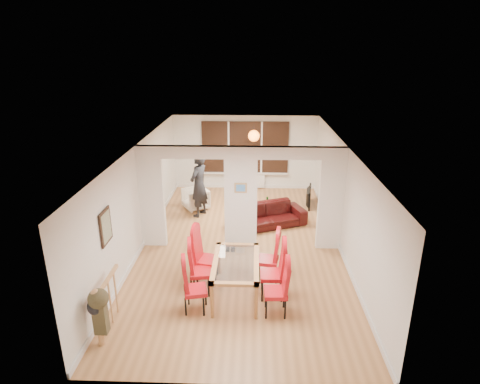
# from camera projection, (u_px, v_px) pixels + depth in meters

# --- Properties ---
(floor) EXTENTS (5.00, 9.00, 0.01)m
(floor) POSITION_uv_depth(u_px,v_px,m) (241.00, 245.00, 10.27)
(floor) COLOR #B17947
(floor) RESTS_ON ground
(room_walls) EXTENTS (5.00, 9.00, 2.60)m
(room_walls) POSITION_uv_depth(u_px,v_px,m) (241.00, 198.00, 9.82)
(room_walls) COLOR silver
(room_walls) RESTS_ON floor
(divider_wall) EXTENTS (5.00, 0.18, 2.60)m
(divider_wall) POSITION_uv_depth(u_px,v_px,m) (241.00, 198.00, 9.82)
(divider_wall) COLOR white
(divider_wall) RESTS_ON floor
(bay_window_blinds) EXTENTS (3.00, 0.08, 1.80)m
(bay_window_blinds) POSITION_uv_depth(u_px,v_px,m) (245.00, 147.00, 13.93)
(bay_window_blinds) COLOR black
(bay_window_blinds) RESTS_ON room_walls
(radiator) EXTENTS (1.40, 0.08, 0.50)m
(radiator) POSITION_uv_depth(u_px,v_px,m) (245.00, 180.00, 14.30)
(radiator) COLOR white
(radiator) RESTS_ON floor
(pendant_light) EXTENTS (0.36, 0.36, 0.36)m
(pendant_light) POSITION_uv_depth(u_px,v_px,m) (254.00, 136.00, 12.62)
(pendant_light) COLOR orange
(pendant_light) RESTS_ON room_walls
(stair_newel) EXTENTS (0.40, 1.20, 1.10)m
(stair_newel) POSITION_uv_depth(u_px,v_px,m) (109.00, 299.00, 7.15)
(stair_newel) COLOR tan
(stair_newel) RESTS_ON floor
(wall_poster) EXTENTS (0.04, 0.52, 0.67)m
(wall_poster) POSITION_uv_depth(u_px,v_px,m) (106.00, 227.00, 7.55)
(wall_poster) COLOR gray
(wall_poster) RESTS_ON room_walls
(pillar_photo) EXTENTS (0.30, 0.03, 0.25)m
(pillar_photo) POSITION_uv_depth(u_px,v_px,m) (241.00, 188.00, 9.63)
(pillar_photo) COLOR #4C8CD8
(pillar_photo) RESTS_ON divider_wall
(dining_table) EXTENTS (0.92, 1.63, 0.77)m
(dining_table) POSITION_uv_depth(u_px,v_px,m) (236.00, 278.00, 8.12)
(dining_table) COLOR #AB723F
(dining_table) RESTS_ON floor
(dining_chair_la) EXTENTS (0.51, 0.51, 1.05)m
(dining_chair_la) POSITION_uv_depth(u_px,v_px,m) (195.00, 287.00, 7.57)
(dining_chair_la) COLOR #B5121A
(dining_chair_la) RESTS_ON floor
(dining_chair_lb) EXTENTS (0.49, 0.49, 1.08)m
(dining_chair_lb) POSITION_uv_depth(u_px,v_px,m) (201.00, 269.00, 8.16)
(dining_chair_lb) COLOR #B5121A
(dining_chair_lb) RESTS_ON floor
(dining_chair_lc) EXTENTS (0.56, 0.56, 1.18)m
(dining_chair_lc) POSITION_uv_depth(u_px,v_px,m) (207.00, 256.00, 8.55)
(dining_chair_lc) COLOR #B5121A
(dining_chair_lc) RESTS_ON floor
(dining_chair_ra) EXTENTS (0.44, 0.44, 1.08)m
(dining_chair_ra) POSITION_uv_depth(u_px,v_px,m) (276.00, 289.00, 7.49)
(dining_chair_ra) COLOR #B5121A
(dining_chair_ra) RESTS_ON floor
(dining_chair_rb) EXTENTS (0.47, 0.47, 1.17)m
(dining_chair_rb) POSITION_uv_depth(u_px,v_px,m) (272.00, 271.00, 7.99)
(dining_chair_rb) COLOR #B5121A
(dining_chair_rb) RESTS_ON floor
(dining_chair_rc) EXTENTS (0.51, 0.51, 1.09)m
(dining_chair_rc) POSITION_uv_depth(u_px,v_px,m) (268.00, 257.00, 8.61)
(dining_chair_rc) COLOR #B5121A
(dining_chair_rc) RESTS_ON floor
(sofa) EXTENTS (2.32, 1.60, 0.63)m
(sofa) POSITION_uv_depth(u_px,v_px,m) (267.00, 215.00, 11.31)
(sofa) COLOR black
(sofa) RESTS_ON floor
(armchair) EXTENTS (0.97, 0.98, 0.65)m
(armchair) POSITION_uv_depth(u_px,v_px,m) (196.00, 199.00, 12.50)
(armchair) COLOR beige
(armchair) RESTS_ON floor
(person) EXTENTS (0.83, 0.72, 1.93)m
(person) POSITION_uv_depth(u_px,v_px,m) (199.00, 185.00, 11.79)
(person) COLOR black
(person) RESTS_ON floor
(television) EXTENTS (1.03, 0.28, 0.59)m
(television) POSITION_uv_depth(u_px,v_px,m) (306.00, 196.00, 12.78)
(television) COLOR black
(television) RESTS_ON floor
(coffee_table) EXTENTS (0.94, 0.56, 0.20)m
(coffee_table) POSITION_uv_depth(u_px,v_px,m) (261.00, 207.00, 12.49)
(coffee_table) COLOR #321B11
(coffee_table) RESTS_ON floor
(bottle) EXTENTS (0.07, 0.07, 0.26)m
(bottle) POSITION_uv_depth(u_px,v_px,m) (267.00, 200.00, 12.35)
(bottle) COLOR #143F19
(bottle) RESTS_ON coffee_table
(bowl) EXTENTS (0.23, 0.23, 0.06)m
(bowl) POSITION_uv_depth(u_px,v_px,m) (266.00, 203.00, 12.40)
(bowl) COLOR #321B11
(bowl) RESTS_ON coffee_table
(shoes) EXTENTS (0.23, 0.25, 0.10)m
(shoes) POSITION_uv_depth(u_px,v_px,m) (230.00, 248.00, 10.02)
(shoes) COLOR black
(shoes) RESTS_ON floor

